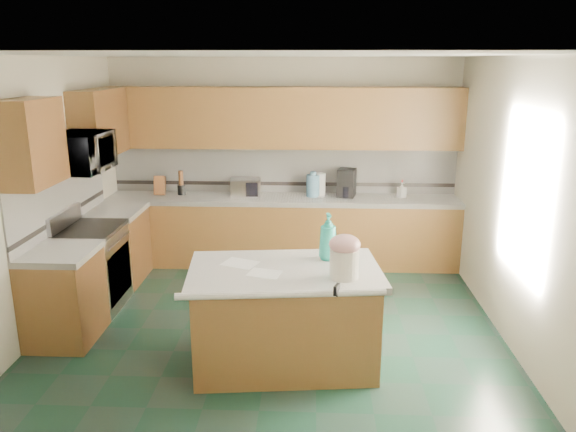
{
  "coord_description": "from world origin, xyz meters",
  "views": [
    {
      "loc": [
        0.41,
        -5.16,
        2.65
      ],
      "look_at": [
        0.15,
        0.35,
        1.12
      ],
      "focal_mm": 35.0,
      "sensor_mm": 36.0,
      "label": 1
    }
  ],
  "objects_px": {
    "island_base": "(285,320)",
    "soap_bottle_island": "(328,237)",
    "island_top": "(285,271)",
    "treat_jar": "(344,263)",
    "knife_block": "(160,186)",
    "coffee_maker": "(347,183)",
    "toaster_oven": "(246,187)"
  },
  "relations": [
    {
      "from": "island_top",
      "to": "soap_bottle_island",
      "type": "distance_m",
      "value": 0.51
    },
    {
      "from": "treat_jar",
      "to": "knife_block",
      "type": "height_order",
      "value": "knife_block"
    },
    {
      "from": "coffee_maker",
      "to": "knife_block",
      "type": "bearing_deg",
      "value": -165.61
    },
    {
      "from": "treat_jar",
      "to": "coffee_maker",
      "type": "relative_size",
      "value": 0.68
    },
    {
      "from": "treat_jar",
      "to": "island_base",
      "type": "bearing_deg",
      "value": 144.41
    },
    {
      "from": "treat_jar",
      "to": "knife_block",
      "type": "bearing_deg",
      "value": 114.4
    },
    {
      "from": "island_top",
      "to": "toaster_oven",
      "type": "height_order",
      "value": "toaster_oven"
    },
    {
      "from": "soap_bottle_island",
      "to": "toaster_oven",
      "type": "xyz_separation_m",
      "value": [
        -1.03,
        2.42,
        -0.1
      ]
    },
    {
      "from": "island_top",
      "to": "coffee_maker",
      "type": "height_order",
      "value": "coffee_maker"
    },
    {
      "from": "treat_jar",
      "to": "toaster_oven",
      "type": "xyz_separation_m",
      "value": [
        -1.16,
        2.86,
        -0.01
      ]
    },
    {
      "from": "island_top",
      "to": "knife_block",
      "type": "bearing_deg",
      "value": 118.06
    },
    {
      "from": "soap_bottle_island",
      "to": "coffee_maker",
      "type": "xyz_separation_m",
      "value": [
        0.3,
        2.45,
        -0.03
      ]
    },
    {
      "from": "island_top",
      "to": "toaster_oven",
      "type": "distance_m",
      "value": 2.75
    },
    {
      "from": "island_top",
      "to": "knife_block",
      "type": "height_order",
      "value": "knife_block"
    },
    {
      "from": "island_top",
      "to": "treat_jar",
      "type": "xyz_separation_m",
      "value": [
        0.5,
        -0.19,
        0.16
      ]
    },
    {
      "from": "knife_block",
      "to": "coffee_maker",
      "type": "relative_size",
      "value": 0.68
    },
    {
      "from": "soap_bottle_island",
      "to": "coffee_maker",
      "type": "height_order",
      "value": "soap_bottle_island"
    },
    {
      "from": "island_top",
      "to": "coffee_maker",
      "type": "bearing_deg",
      "value": 69.93
    },
    {
      "from": "island_top",
      "to": "toaster_oven",
      "type": "bearing_deg",
      "value": 97.79
    },
    {
      "from": "knife_block",
      "to": "coffee_maker",
      "type": "xyz_separation_m",
      "value": [
        2.48,
        0.03,
        0.06
      ]
    },
    {
      "from": "treat_jar",
      "to": "island_top",
      "type": "bearing_deg",
      "value": 144.41
    },
    {
      "from": "soap_bottle_island",
      "to": "knife_block",
      "type": "relative_size",
      "value": 1.69
    },
    {
      "from": "island_base",
      "to": "island_top",
      "type": "xyz_separation_m",
      "value": [
        0.0,
        0.0,
        0.46
      ]
    },
    {
      "from": "island_base",
      "to": "toaster_oven",
      "type": "relative_size",
      "value": 3.98
    },
    {
      "from": "treat_jar",
      "to": "knife_block",
      "type": "xyz_separation_m",
      "value": [
        -2.31,
        2.86,
        0.0
      ]
    },
    {
      "from": "island_top",
      "to": "treat_jar",
      "type": "bearing_deg",
      "value": -27.16
    },
    {
      "from": "island_top",
      "to": "toaster_oven",
      "type": "xyz_separation_m",
      "value": [
        -0.66,
        2.67,
        0.14
      ]
    },
    {
      "from": "soap_bottle_island",
      "to": "knife_block",
      "type": "xyz_separation_m",
      "value": [
        -2.18,
        2.42,
        -0.09
      ]
    },
    {
      "from": "island_base",
      "to": "soap_bottle_island",
      "type": "relative_size",
      "value": 3.65
    },
    {
      "from": "knife_block",
      "to": "toaster_oven",
      "type": "distance_m",
      "value": 1.15
    },
    {
      "from": "island_top",
      "to": "island_base",
      "type": "bearing_deg",
      "value": 0.0
    },
    {
      "from": "knife_block",
      "to": "toaster_oven",
      "type": "bearing_deg",
      "value": -3.31
    }
  ]
}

